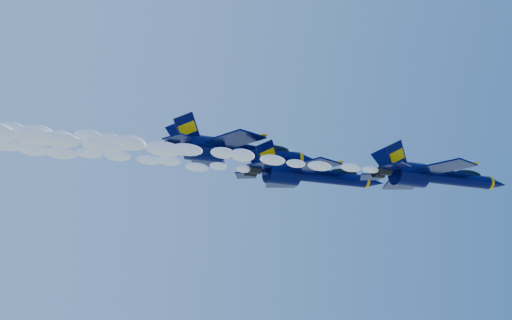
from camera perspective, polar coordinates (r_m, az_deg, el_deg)
name	(u,v)px	position (r m, az deg, el deg)	size (l,w,h in m)	color
jet_lead	(435,176)	(72.60, 14.16, -1.27)	(15.61, 12.80, 5.80)	#000432
smoke_trail_jet_lead	(197,153)	(61.22, -4.71, 0.60)	(36.14, 1.61, 1.45)	white
jet_second	(309,175)	(77.45, 4.29, -1.20)	(16.63, 13.64, 6.18)	#000432
smoke_trail_jet_second	(73,153)	(69.88, -14.41, 0.55)	(36.14, 1.72, 1.55)	white
jet_third	(236,151)	(80.16, -1.65, 0.71)	(18.76, 15.39, 6.97)	#000432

